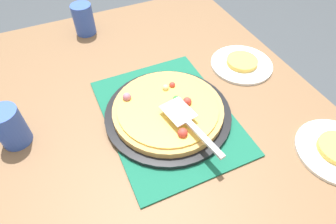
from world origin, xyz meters
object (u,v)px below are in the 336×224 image
(plate_far_right, at_px, (241,64))
(cup_far, at_px, (10,127))
(served_slice_right, at_px, (242,61))
(pizza, at_px, (168,109))
(pizza_pan, at_px, (168,114))
(pizza_server, at_px, (189,122))
(cup_corner, at_px, (84,19))

(plate_far_right, xyz_separation_m, cup_far, (0.02, -0.77, 0.06))
(plate_far_right, distance_m, served_slice_right, 0.01)
(pizza, xyz_separation_m, served_slice_right, (-0.11, 0.34, -0.02))
(pizza_pan, height_order, pizza, pizza)
(plate_far_right, relative_size, pizza_server, 0.94)
(plate_far_right, xyz_separation_m, pizza_server, (0.21, -0.33, 0.06))
(pizza, bearing_deg, pizza_pan, -127.64)
(served_slice_right, height_order, cup_far, cup_far)
(pizza_pan, bearing_deg, plate_far_right, 108.32)
(plate_far_right, distance_m, pizza_server, 0.39)
(cup_corner, bearing_deg, pizza_pan, 11.79)
(cup_far, height_order, cup_corner, same)
(cup_corner, bearing_deg, plate_far_right, 46.01)
(pizza, height_order, pizza_server, pizza_server)
(plate_far_right, bearing_deg, cup_corner, -133.99)
(pizza_pan, relative_size, pizza, 1.15)
(cup_far, bearing_deg, pizza_pan, 77.56)
(plate_far_right, relative_size, cup_corner, 1.83)
(pizza_pan, bearing_deg, cup_corner, -168.21)
(pizza_pan, xyz_separation_m, pizza, (0.00, 0.00, 0.02))
(pizza, xyz_separation_m, plate_far_right, (-0.11, 0.34, -0.03))
(plate_far_right, height_order, served_slice_right, served_slice_right)
(pizza, distance_m, cup_corner, 0.57)
(pizza, distance_m, pizza_server, 0.10)
(served_slice_right, bearing_deg, pizza_pan, -71.68)
(plate_far_right, bearing_deg, pizza_pan, -71.68)
(pizza, height_order, cup_corner, cup_corner)
(cup_far, height_order, pizza_server, cup_far)
(pizza_pan, xyz_separation_m, cup_far, (-0.09, -0.42, 0.05))
(served_slice_right, xyz_separation_m, pizza_server, (0.21, -0.33, 0.05))
(cup_corner, xyz_separation_m, pizza_server, (0.65, 0.13, 0.01))
(plate_far_right, bearing_deg, served_slice_right, 0.00)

